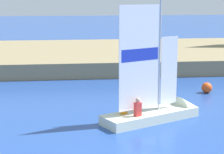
{
  "coord_description": "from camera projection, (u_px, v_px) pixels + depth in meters",
  "views": [
    {
      "loc": [
        -1.16,
        -10.15,
        5.42
      ],
      "look_at": [
        1.25,
        10.88,
        1.2
      ],
      "focal_mm": 66.34,
      "sensor_mm": 36.0,
      "label": 1
    }
  ],
  "objects": [
    {
      "name": "shore_bank",
      "position": [
        79.0,
        56.0,
        33.78
      ],
      "size": [
        80.0,
        14.4,
        1.06
      ],
      "primitive_type": "cube",
      "color": "#897A56",
      "rests_on": "ground"
    },
    {
      "name": "sailboat",
      "position": [
        164.0,
        108.0,
        18.47
      ],
      "size": [
        5.1,
        3.4,
        6.04
      ],
      "rotation": [
        0.0,
        0.0,
        0.46
      ],
      "color": "silver",
      "rests_on": "ground"
    },
    {
      "name": "channel_buoy",
      "position": [
        207.0,
        88.0,
        23.18
      ],
      "size": [
        0.6,
        0.6,
        0.6
      ],
      "primitive_type": "sphere",
      "color": "#E54C19",
      "rests_on": "ground"
    }
  ]
}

